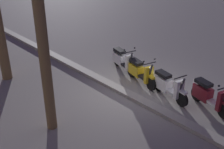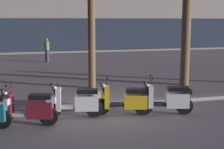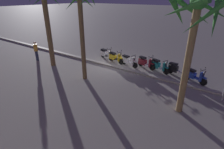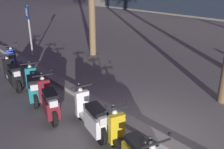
% 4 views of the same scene
% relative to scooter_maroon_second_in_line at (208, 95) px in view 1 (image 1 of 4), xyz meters
% --- Properties ---
extents(ground_plane, '(200.00, 200.00, 0.00)m').
position_rel_scooter_maroon_second_in_line_xyz_m(ground_plane, '(2.27, 1.16, -0.46)').
color(ground_plane, gray).
extents(curb_strip, '(60.00, 0.36, 0.12)m').
position_rel_scooter_maroon_second_in_line_xyz_m(curb_strip, '(2.27, 1.38, -0.40)').
color(curb_strip, gray).
rests_on(curb_strip, ground).
extents(scooter_maroon_second_in_line, '(1.70, 0.74, 1.17)m').
position_rel_scooter_maroon_second_in_line_xyz_m(scooter_maroon_second_in_line, '(0.00, 0.00, 0.00)').
color(scooter_maroon_second_in_line, black).
rests_on(scooter_maroon_second_in_line, ground).
extents(scooter_white_mid_rear, '(1.72, 0.68, 1.04)m').
position_rel_scooter_maroon_second_in_line_xyz_m(scooter_white_mid_rear, '(1.35, 0.41, -0.01)').
color(scooter_white_mid_rear, black).
rests_on(scooter_white_mid_rear, ground).
extents(scooter_yellow_gap_after_mid, '(1.74, 0.73, 1.17)m').
position_rel_scooter_maroon_second_in_line_xyz_m(scooter_yellow_gap_after_mid, '(2.78, 0.28, -0.02)').
color(scooter_yellow_gap_after_mid, black).
rests_on(scooter_yellow_gap_after_mid, ground).
extents(scooter_white_mid_front, '(1.69, 0.73, 1.17)m').
position_rel_scooter_maroon_second_in_line_xyz_m(scooter_white_mid_front, '(4.02, -0.01, -0.01)').
color(scooter_white_mid_front, black).
rests_on(scooter_white_mid_front, ground).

